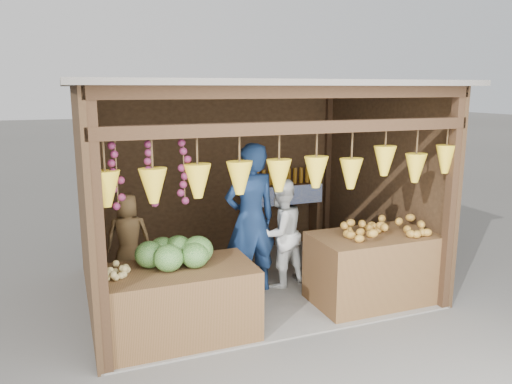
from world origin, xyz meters
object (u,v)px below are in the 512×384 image
man_standing (251,219)px  woman_standing (280,233)px  counter_left (179,303)px  vendor_seated (128,237)px  counter_right (375,268)px

man_standing → woman_standing: 0.51m
counter_left → man_standing: size_ratio=0.82×
man_standing → vendor_seated: 1.50m
man_standing → vendor_seated: (-1.48, 0.20, -0.13)m
woman_standing → vendor_seated: bearing=-22.1°
counter_left → vendor_seated: 1.21m
vendor_seated → counter_left: bearing=119.0°
counter_left → man_standing: (1.12, 0.87, 0.58)m
counter_right → vendor_seated: 3.00m
man_standing → counter_left: bearing=30.3°
counter_left → counter_right: bearing=1.3°
woman_standing → vendor_seated: woman_standing is taller
counter_right → woman_standing: (-0.87, 0.88, 0.29)m
counter_left → woman_standing: 1.85m
counter_right → man_standing: man_standing is taller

